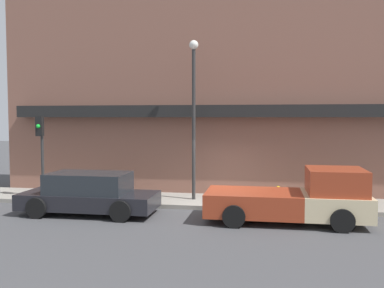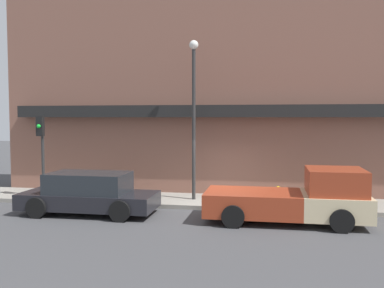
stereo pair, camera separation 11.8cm
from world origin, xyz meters
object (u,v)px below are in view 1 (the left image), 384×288
object	(u,v)px
pickup_truck	(297,199)
fire_hydrant	(278,195)
street_lamp	(194,102)
parked_car	(89,194)
traffic_light	(41,141)

from	to	relation	value
pickup_truck	fire_hydrant	bearing A→B (deg)	104.20
fire_hydrant	street_lamp	world-z (taller)	street_lamp
parked_car	fire_hydrant	size ratio (longest dim) A/B	7.14
parked_car	traffic_light	distance (m)	3.83
fire_hydrant	traffic_light	distance (m)	9.62
pickup_truck	parked_car	world-z (taller)	pickup_truck
street_lamp	parked_car	bearing A→B (deg)	-143.04
street_lamp	traffic_light	world-z (taller)	street_lamp
street_lamp	pickup_truck	bearing A→B (deg)	-33.10
pickup_truck	traffic_light	xyz separation A→B (m)	(-9.96, 1.90, 1.65)
parked_car	pickup_truck	bearing A→B (deg)	-0.60
pickup_truck	parked_car	distance (m)	7.12
parked_car	traffic_light	xyz separation A→B (m)	(-2.85, 1.90, 1.71)
fire_hydrant	street_lamp	xyz separation A→B (m)	(-3.26, 0.30, 3.49)
parked_car	traffic_light	size ratio (longest dim) A/B	1.45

